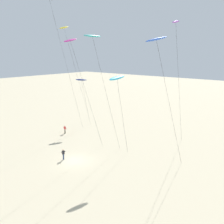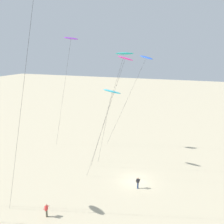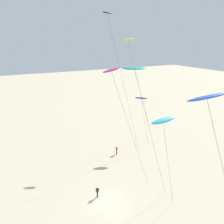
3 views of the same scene
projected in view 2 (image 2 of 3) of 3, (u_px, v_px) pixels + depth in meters
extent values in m
plane|color=beige|center=(135.00, 181.00, 36.40)|extent=(260.00, 260.00, 0.00)
ellipsoid|color=purple|center=(71.00, 38.00, 43.73)|extent=(1.23, 2.82, 0.77)
cylinder|color=#262626|center=(63.00, 95.00, 47.22)|extent=(0.41, 4.57, 20.56)
ellipsoid|color=#33BFE0|center=(112.00, 91.00, 38.71)|extent=(1.19, 3.10, 0.96)
cylinder|color=#262626|center=(105.00, 129.00, 40.79)|extent=(0.25, 2.66, 12.28)
ellipsoid|color=#D8339E|center=(125.00, 58.00, 31.13)|extent=(0.90, 2.21, 0.85)
cylinder|color=#262626|center=(104.00, 123.00, 34.57)|extent=(0.54, 6.10, 17.62)
ellipsoid|color=teal|center=(124.00, 54.00, 34.36)|extent=(1.39, 2.95, 0.45)
cylinder|color=#262626|center=(106.00, 115.00, 37.80)|extent=(0.51, 5.75, 18.11)
cylinder|color=#262626|center=(21.00, 111.00, 25.77)|extent=(0.58, 6.63, 25.17)
ellipsoid|color=blue|center=(146.00, 57.00, 43.75)|extent=(1.90, 2.94, 0.94)
cylinder|color=#262626|center=(125.00, 104.00, 47.52)|extent=(0.68, 7.77, 17.30)
cylinder|color=navy|center=(138.00, 186.00, 34.46)|extent=(0.22, 0.22, 0.88)
cube|color=black|center=(138.00, 181.00, 34.28)|extent=(0.24, 0.36, 0.58)
sphere|color=tan|center=(138.00, 178.00, 34.19)|extent=(0.20, 0.20, 0.20)
cylinder|color=black|center=(139.00, 181.00, 34.17)|extent=(0.51, 0.16, 0.39)
cylinder|color=black|center=(136.00, 180.00, 34.37)|extent=(0.51, 0.16, 0.39)
cylinder|color=#4C4738|center=(47.00, 213.00, 28.60)|extent=(0.22, 0.22, 0.88)
cube|color=red|center=(46.00, 208.00, 28.42)|extent=(0.36, 0.24, 0.58)
sphere|color=tan|center=(46.00, 205.00, 28.32)|extent=(0.20, 0.20, 0.20)
cylinder|color=red|center=(45.00, 209.00, 28.21)|extent=(0.14, 0.51, 0.39)
cylinder|color=red|center=(48.00, 206.00, 28.59)|extent=(0.14, 0.51, 0.39)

